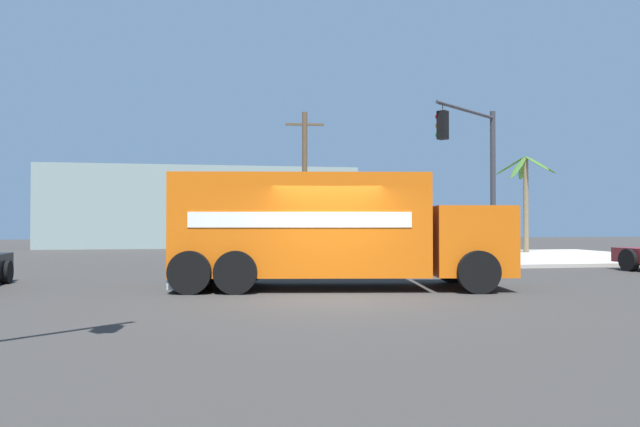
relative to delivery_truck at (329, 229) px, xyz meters
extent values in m
plane|color=#33302D|center=(-0.26, -1.90, -1.48)|extent=(100.00, 100.00, 0.00)
cube|color=#B2ADA0|center=(12.02, 10.39, -1.41)|extent=(10.83, 10.83, 0.14)
cube|color=orange|center=(-0.70, 0.11, 0.11)|extent=(6.46, 3.31, 2.48)
cube|color=orange|center=(3.43, -0.53, -0.28)|extent=(2.24, 2.66, 1.70)
cube|color=black|center=(4.28, -0.66, 0.06)|extent=(0.38, 2.00, 0.88)
cube|color=#B2B2B7|center=(-3.65, 0.56, -1.29)|extent=(0.55, 2.31, 0.21)
cube|color=white|center=(-0.52, 1.30, 0.23)|extent=(5.12, 0.80, 0.36)
cube|color=white|center=(-0.88, -1.09, 0.23)|extent=(5.12, 0.80, 0.36)
cylinder|color=black|center=(3.57, 0.71, -0.98)|extent=(1.03, 0.43, 1.00)
cylinder|color=black|center=(3.19, -1.74, -0.98)|extent=(1.03, 0.43, 1.00)
cylinder|color=black|center=(-1.98, 1.56, -0.98)|extent=(1.03, 0.43, 1.00)
cylinder|color=black|center=(-2.35, -0.89, -0.98)|extent=(1.03, 0.43, 1.00)
cylinder|color=black|center=(-3.02, 1.72, -0.98)|extent=(1.03, 0.43, 1.00)
cylinder|color=black|center=(-3.39, -0.73, -0.98)|extent=(1.03, 0.43, 1.00)
cylinder|color=#38383D|center=(7.48, 6.07, 1.53)|extent=(0.20, 0.20, 5.74)
cylinder|color=#38383D|center=(5.90, 4.88, 4.14)|extent=(3.23, 2.49, 0.12)
cylinder|color=#38383D|center=(4.60, 3.89, 4.02)|extent=(0.03, 0.03, 0.25)
cube|color=black|center=(4.60, 3.89, 3.42)|extent=(0.42, 0.42, 0.95)
sphere|color=red|center=(4.49, 4.04, 3.73)|extent=(0.20, 0.20, 0.20)
sphere|color=#EFA314|center=(4.49, 4.04, 3.42)|extent=(0.20, 0.20, 0.20)
sphere|color=#19CC4C|center=(4.49, 4.04, 3.11)|extent=(0.20, 0.20, 0.20)
cylinder|color=black|center=(10.99, 3.23, -1.10)|extent=(0.28, 0.77, 0.76)
cylinder|color=black|center=(-8.38, 2.52, -1.17)|extent=(0.23, 0.63, 0.62)
cube|color=black|center=(9.84, 10.79, -0.42)|extent=(1.14, 1.06, 1.85)
cube|color=black|center=(9.67, 10.44, -0.27)|extent=(0.63, 0.31, 1.18)
cylinder|color=#7A6647|center=(12.77, 13.03, 1.07)|extent=(0.26, 0.26, 4.83)
ellipsoid|color=#386023|center=(13.53, 12.91, 3.15)|extent=(1.62, 0.61, 0.95)
ellipsoid|color=#386023|center=(12.99, 13.70, 3.04)|extent=(0.79, 1.49, 1.15)
ellipsoid|color=#386023|center=(12.22, 13.58, 3.15)|extent=(1.38, 1.38, 0.94)
ellipsoid|color=#386023|center=(12.19, 12.72, 2.99)|extent=(1.38, 0.97, 1.25)
ellipsoid|color=#386023|center=(12.95, 12.27, 3.17)|extent=(0.72, 1.65, 0.91)
cylinder|color=brown|center=(2.05, 18.17, 2.50)|extent=(0.30, 0.30, 7.97)
cube|color=brown|center=(2.05, 18.17, 5.79)|extent=(2.20, 0.36, 0.12)
cube|color=gray|center=(-3.83, 26.56, 1.22)|extent=(20.63, 6.00, 5.40)
camera|label=1|loc=(-2.72, -14.30, 0.15)|focal=32.44mm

